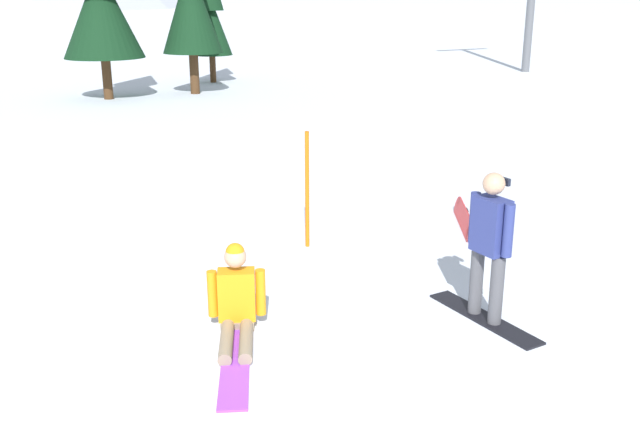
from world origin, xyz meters
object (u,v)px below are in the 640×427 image
(snowboarder_midground, at_px, (236,305))
(pine_tree_young, at_px, (210,14))
(trail_marker_pole, at_px, (307,190))
(loose_snowboard_far_spare, at_px, (464,217))
(snowboarder_foreground, at_px, (489,245))

(snowboarder_midground, distance_m, pine_tree_young, 22.69)
(snowboarder_midground, xyz_separation_m, trail_marker_pole, (1.92, 2.10, 0.51))
(loose_snowboard_far_spare, bearing_deg, trail_marker_pole, 172.60)
(snowboarder_midground, bearing_deg, pine_tree_young, 70.80)
(loose_snowboard_far_spare, bearing_deg, snowboarder_foreground, -125.13)
(snowboarder_foreground, relative_size, trail_marker_pole, 1.01)
(loose_snowboard_far_spare, height_order, pine_tree_young, pine_tree_young)
(snowboarder_foreground, relative_size, snowboarder_midground, 0.94)
(snowboarder_midground, height_order, pine_tree_young, pine_tree_young)
(loose_snowboard_far_spare, xyz_separation_m, pine_tree_young, (2.91, 19.55, 2.56))
(snowboarder_foreground, height_order, pine_tree_young, pine_tree_young)
(snowboarder_midground, distance_m, loose_snowboard_far_spare, 4.85)
(pine_tree_young, bearing_deg, trail_marker_pole, -105.97)
(snowboarder_foreground, relative_size, loose_snowboard_far_spare, 1.13)
(snowboarder_midground, height_order, loose_snowboard_far_spare, snowboarder_midground)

